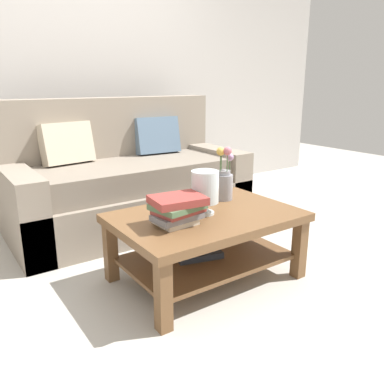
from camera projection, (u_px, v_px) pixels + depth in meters
The scene contains 7 objects.
ground_plane at pixel (167, 260), 2.70m from camera, with size 10.00×10.00×0.00m, color #B7B2A8.
back_wall at pixel (73, 64), 3.64m from camera, with size 6.40×0.12×2.70m, color #BCB7B2.
couch at pixel (127, 183), 3.30m from camera, with size 1.92×0.90×1.06m.
coffee_table at pixel (206, 232), 2.38m from camera, with size 1.09×0.74×0.43m.
book_stack_main at pixel (177, 209), 2.15m from camera, with size 0.31×0.26×0.16m.
glass_hurricane_vase at pixel (205, 188), 2.30m from camera, with size 0.16×0.16×0.26m.
flower_pitcher at pixel (224, 180), 2.60m from camera, with size 0.13×0.12×0.36m.
Camera 1 is at (-1.27, -2.13, 1.19)m, focal length 36.57 mm.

